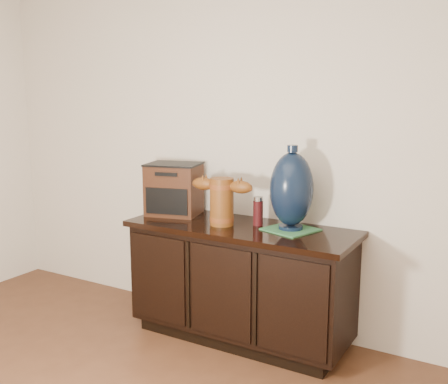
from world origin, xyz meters
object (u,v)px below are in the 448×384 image
Objects in this scene: terracotta_vessel at (222,199)px; tv_radio at (174,189)px; lamp_base at (292,190)px; sideboard at (241,281)px; spray_can at (258,211)px.

terracotta_vessel is 1.03× the size of tv_radio.
sideboard is at bearing -168.83° from lamp_base.
lamp_base reaches higher than sideboard.
lamp_base is at bearing 11.17° from sideboard.
sideboard is 0.47m from spray_can.
tv_radio is at bearing 174.12° from sideboard.
spray_can is at bearing -13.35° from tv_radio.
sideboard is at bearing 15.12° from terracotta_vessel.
tv_radio is 0.64m from spray_can.
spray_can is at bearing 25.24° from terracotta_vessel.
terracotta_vessel is 0.45m from lamp_base.
sideboard is 3.55× the size of tv_radio.
lamp_base reaches higher than terracotta_vessel.
terracotta_vessel is at bearing -162.09° from sideboard.
terracotta_vessel is at bearing -151.98° from spray_can.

